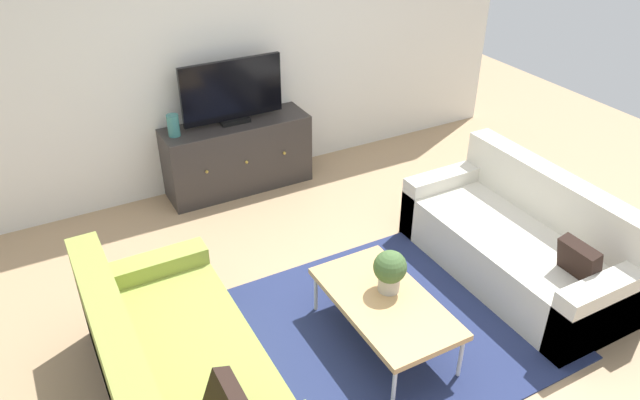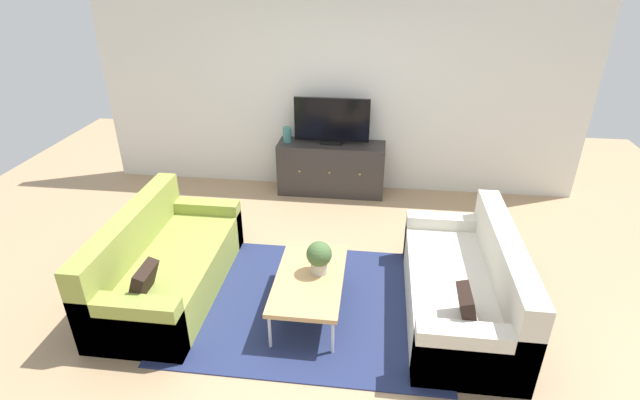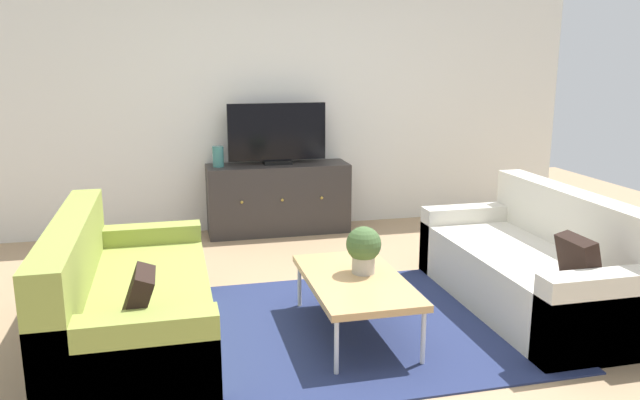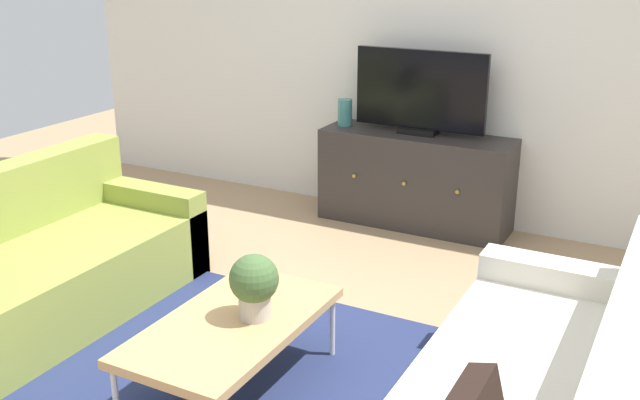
# 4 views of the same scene
# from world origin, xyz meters

# --- Properties ---
(ground_plane) EXTENTS (10.00, 10.00, 0.00)m
(ground_plane) POSITION_xyz_m (0.00, 0.00, 0.00)
(ground_plane) COLOR tan
(wall_back) EXTENTS (6.40, 0.12, 2.70)m
(wall_back) POSITION_xyz_m (0.00, 2.55, 1.35)
(wall_back) COLOR silver
(wall_back) RESTS_ON ground_plane
(area_rug) EXTENTS (2.50, 1.90, 0.01)m
(area_rug) POSITION_xyz_m (0.00, -0.15, 0.01)
(area_rug) COLOR navy
(area_rug) RESTS_ON ground_plane
(couch_left_side) EXTENTS (0.89, 1.86, 0.83)m
(couch_left_side) POSITION_xyz_m (-1.44, -0.10, 0.28)
(couch_left_side) COLOR olive
(couch_left_side) RESTS_ON ground_plane
(couch_right_side) EXTENTS (0.89, 1.86, 0.83)m
(couch_right_side) POSITION_xyz_m (1.44, -0.10, 0.28)
(couch_right_side) COLOR beige
(couch_right_side) RESTS_ON ground_plane
(coffee_table) EXTENTS (0.60, 1.10, 0.38)m
(coffee_table) POSITION_xyz_m (0.02, -0.24, 0.35)
(coffee_table) COLOR tan
(coffee_table) RESTS_ON ground_plane
(potted_plant) EXTENTS (0.23, 0.23, 0.31)m
(potted_plant) POSITION_xyz_m (0.09, -0.16, 0.56)
(potted_plant) COLOR #B7B2A8
(potted_plant) RESTS_ON coffee_table
(tv_console) EXTENTS (1.43, 0.47, 0.70)m
(tv_console) POSITION_xyz_m (-0.05, 2.27, 0.35)
(tv_console) COLOR #332D2B
(tv_console) RESTS_ON ground_plane
(flat_screen_tv) EXTENTS (0.98, 0.16, 0.61)m
(flat_screen_tv) POSITION_xyz_m (-0.05, 2.29, 1.01)
(flat_screen_tv) COLOR black
(flat_screen_tv) RESTS_ON tv_console
(glass_vase) EXTENTS (0.11, 0.11, 0.20)m
(glass_vase) POSITION_xyz_m (-0.64, 2.27, 0.81)
(glass_vase) COLOR teal
(glass_vase) RESTS_ON tv_console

